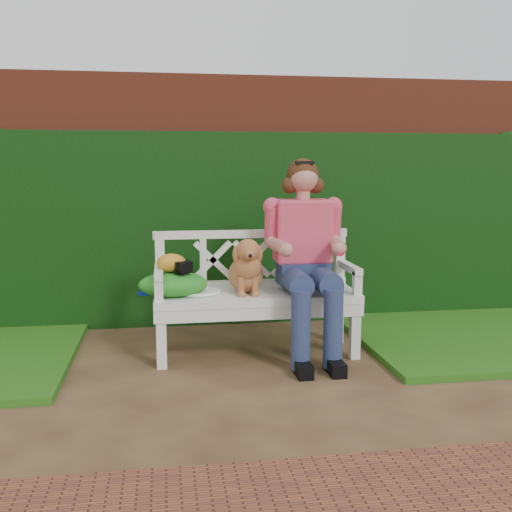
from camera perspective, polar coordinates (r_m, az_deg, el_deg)
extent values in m
plane|color=#3E281B|center=(3.90, -2.02, -12.56)|extent=(60.00, 60.00, 0.00)
cube|color=brown|center=(5.54, -4.41, 5.37)|extent=(10.00, 0.30, 2.20)
cube|color=#12380D|center=(5.34, -4.20, 2.56)|extent=(10.00, 0.18, 1.70)
cube|color=#194A10|center=(5.50, 22.63, -6.66)|extent=(2.60, 2.00, 0.05)
cube|color=black|center=(4.32, -7.04, -1.02)|extent=(0.15, 0.13, 0.08)
ellipsoid|color=#C17F20|center=(4.35, -8.07, -0.65)|extent=(0.22, 0.17, 0.13)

